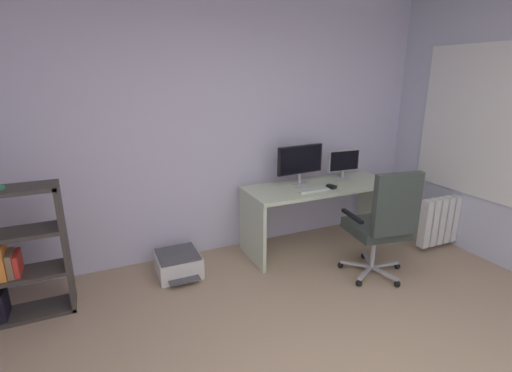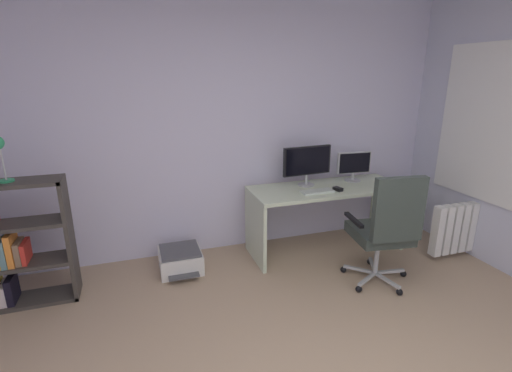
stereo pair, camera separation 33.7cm
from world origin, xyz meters
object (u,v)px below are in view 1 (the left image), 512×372
at_px(bookshelf, 1,260).
at_px(radiator, 449,219).
at_px(desk, 319,200).
at_px(office_chair, 383,222).
at_px(monitor_secondary, 344,162).
at_px(printer, 178,264).
at_px(computer_mouse, 331,187).
at_px(keyboard, 312,190).
at_px(monitor_main, 300,161).

bearing_deg(bookshelf, radiator, -6.62).
distance_m(desk, radiator, 1.49).
distance_m(desk, office_chair, 0.86).
relative_size(desk, monitor_secondary, 4.17).
bearing_deg(bookshelf, office_chair, -13.43).
height_order(printer, radiator, radiator).
relative_size(bookshelf, radiator, 1.30).
xyz_separation_m(desk, computer_mouse, (0.04, -0.15, 0.20)).
xyz_separation_m(keyboard, office_chair, (0.32, -0.71, -0.15)).
bearing_deg(printer, office_chair, -26.95).
bearing_deg(computer_mouse, printer, 160.20).
relative_size(computer_mouse, radiator, 0.12).
bearing_deg(monitor_secondary, keyboard, -155.70).
bearing_deg(desk, bookshelf, -178.02).
xyz_separation_m(office_chair, bookshelf, (-3.11, 0.74, -0.07)).
bearing_deg(keyboard, radiator, -18.40).
height_order(desk, monitor_secondary, monitor_secondary).
distance_m(monitor_main, radiator, 1.82).
height_order(monitor_main, radiator, monitor_main).
bearing_deg(office_chair, monitor_main, 108.28).
xyz_separation_m(computer_mouse, printer, (-1.63, 0.18, -0.64)).
distance_m(monitor_main, keyboard, 0.36).
relative_size(keyboard, computer_mouse, 3.40).
relative_size(monitor_secondary, bookshelf, 0.37).
bearing_deg(office_chair, bookshelf, 166.57).
distance_m(office_chair, printer, 1.99).
distance_m(bookshelf, radiator, 4.35).
bearing_deg(printer, desk, -1.18).
relative_size(computer_mouse, printer, 0.20).
xyz_separation_m(monitor_secondary, office_chair, (-0.26, -0.97, -0.33)).
distance_m(monitor_secondary, radiator, 1.34).
height_order(keyboard, computer_mouse, computer_mouse).
distance_m(keyboard, radiator, 1.66).
height_order(bookshelf, radiator, bookshelf).
bearing_deg(desk, radiator, -24.17).
distance_m(computer_mouse, printer, 1.76).
bearing_deg(radiator, computer_mouse, 160.73).
bearing_deg(computer_mouse, bookshelf, 165.65).
relative_size(keyboard, bookshelf, 0.31).
height_order(keyboard, bookshelf, bookshelf).
distance_m(keyboard, office_chair, 0.79).
xyz_separation_m(office_chair, printer, (-1.72, 0.88, -0.48)).
bearing_deg(keyboard, monitor_main, 88.14).
bearing_deg(printer, computer_mouse, -6.31).
xyz_separation_m(desk, keyboard, (-0.19, -0.14, 0.19)).
relative_size(computer_mouse, office_chair, 0.09).
relative_size(monitor_secondary, printer, 0.80).
height_order(computer_mouse, bookshelf, bookshelf).
height_order(monitor_main, monitor_secondary, monitor_main).
bearing_deg(office_chair, computer_mouse, 97.37).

